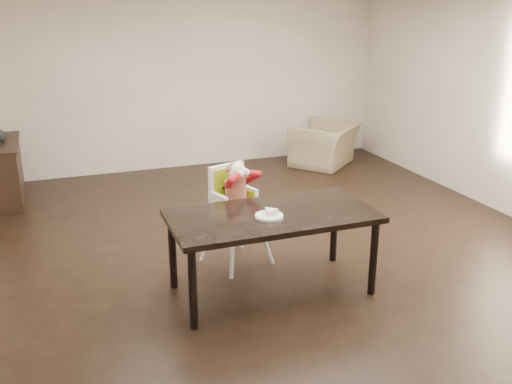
# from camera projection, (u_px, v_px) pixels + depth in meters

# --- Properties ---
(ground) EXTENTS (7.00, 7.00, 0.00)m
(ground) POSITION_uv_depth(u_px,v_px,m) (282.00, 250.00, 6.03)
(ground) COLOR black
(ground) RESTS_ON ground
(room_walls) EXTENTS (6.02, 7.02, 2.71)m
(room_walls) POSITION_uv_depth(u_px,v_px,m) (285.00, 72.00, 5.43)
(room_walls) COLOR #C1B2A0
(room_walls) RESTS_ON ground
(dining_table) EXTENTS (1.80, 0.90, 0.75)m
(dining_table) POSITION_uv_depth(u_px,v_px,m) (272.00, 222.00, 4.99)
(dining_table) COLOR black
(dining_table) RESTS_ON ground
(high_chair) EXTENTS (0.55, 0.55, 1.05)m
(high_chair) POSITION_uv_depth(u_px,v_px,m) (234.00, 192.00, 5.54)
(high_chair) COLOR white
(high_chair) RESTS_ON ground
(plate) EXTENTS (0.26, 0.26, 0.07)m
(plate) POSITION_uv_depth(u_px,v_px,m) (270.00, 214.00, 4.87)
(plate) COLOR white
(plate) RESTS_ON dining_table
(armchair) EXTENTS (1.18, 1.14, 0.87)m
(armchair) POSITION_uv_depth(u_px,v_px,m) (325.00, 138.00, 9.00)
(armchair) COLOR #95825F
(armchair) RESTS_ON ground
(sideboard) EXTENTS (0.44, 1.26, 0.79)m
(sideboard) POSITION_uv_depth(u_px,v_px,m) (4.00, 172.00, 7.38)
(sideboard) COLOR black
(sideboard) RESTS_ON ground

